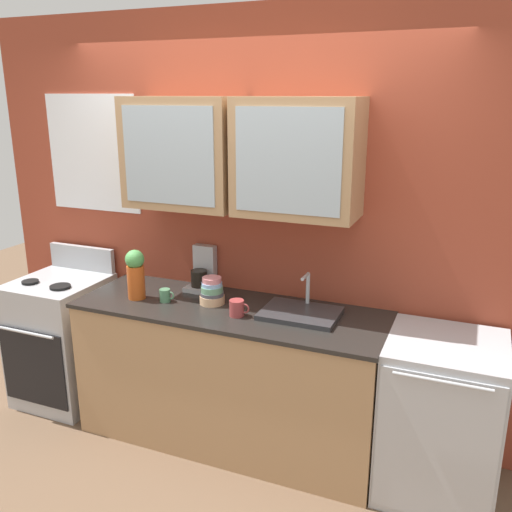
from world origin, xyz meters
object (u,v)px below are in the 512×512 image
(stove_range, at_px, (63,339))
(cup_near_bowls, at_px, (165,295))
(vase, at_px, (136,273))
(dishwasher, at_px, (440,418))
(bowl_stack, at_px, (212,292))
(coffee_maker, at_px, (202,273))
(sink_faucet, at_px, (301,312))
(cup_near_sink, at_px, (237,308))

(stove_range, xyz_separation_m, cup_near_bowls, (0.92, -0.06, 0.49))
(vase, distance_m, dishwasher, 2.00)
(bowl_stack, bearing_deg, coffee_maker, 129.10)
(stove_range, distance_m, cup_near_bowls, 1.05)
(dishwasher, relative_size, coffee_maker, 3.15)
(dishwasher, bearing_deg, bowl_stack, 178.75)
(sink_faucet, xyz_separation_m, vase, (-1.06, -0.12, 0.15))
(stove_range, distance_m, vase, 0.95)
(sink_faucet, bearing_deg, bowl_stack, -177.82)
(cup_near_bowls, height_order, dishwasher, cup_near_bowls)
(dishwasher, bearing_deg, coffee_maker, 170.72)
(stove_range, height_order, cup_near_sink, stove_range)
(bowl_stack, distance_m, cup_near_bowls, 0.30)
(vase, relative_size, dishwasher, 0.35)
(sink_faucet, height_order, dishwasher, sink_faucet)
(bowl_stack, height_order, cup_near_bowls, bowl_stack)
(bowl_stack, xyz_separation_m, dishwasher, (1.41, -0.03, -0.53))
(dishwasher, bearing_deg, vase, -177.85)
(sink_faucet, distance_m, cup_near_sink, 0.38)
(coffee_maker, bearing_deg, cup_near_bowls, -108.06)
(sink_faucet, bearing_deg, coffee_maker, 164.69)
(sink_faucet, distance_m, bowl_stack, 0.58)
(cup_near_sink, relative_size, cup_near_bowls, 1.23)
(cup_near_sink, xyz_separation_m, dishwasher, (1.18, 0.10, -0.51))
(coffee_maker, bearing_deg, stove_range, -165.92)
(cup_near_bowls, height_order, coffee_maker, coffee_maker)
(sink_faucet, relative_size, bowl_stack, 2.65)
(vase, relative_size, cup_near_bowls, 3.16)
(vase, height_order, dishwasher, vase)
(bowl_stack, bearing_deg, cup_near_bowls, -164.05)
(sink_faucet, relative_size, coffee_maker, 1.56)
(dishwasher, xyz_separation_m, coffee_maker, (-1.60, 0.26, 0.56))
(sink_faucet, xyz_separation_m, bowl_stack, (-0.57, -0.02, 0.06))
(sink_faucet, height_order, cup_near_sink, sink_faucet)
(stove_range, distance_m, cup_near_sink, 1.53)
(stove_range, relative_size, bowl_stack, 6.39)
(bowl_stack, bearing_deg, cup_near_sink, -28.99)
(stove_range, xyz_separation_m, cup_near_sink, (1.44, -0.10, 0.50))
(stove_range, bearing_deg, bowl_stack, 1.26)
(vase, height_order, cup_near_sink, vase)
(stove_range, xyz_separation_m, vase, (0.72, -0.08, 0.62))
(stove_range, bearing_deg, cup_near_bowls, -3.48)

